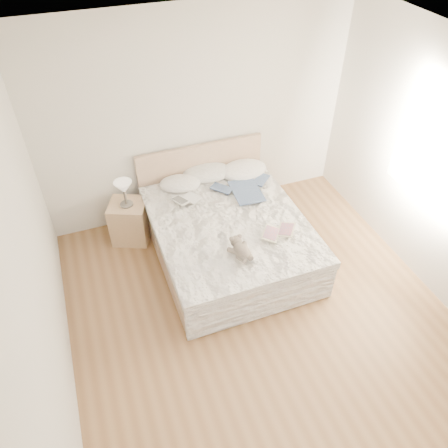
{
  "coord_description": "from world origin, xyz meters",
  "views": [
    {
      "loc": [
        -1.4,
        -2.48,
        3.92
      ],
      "look_at": [
        -0.09,
        1.05,
        0.62
      ],
      "focal_mm": 35.0,
      "sensor_mm": 36.0,
      "label": 1
    }
  ],
  "objects": [
    {
      "name": "nightstand",
      "position": [
        -1.06,
        1.88,
        0.28
      ],
      "size": [
        0.57,
        0.55,
        0.56
      ],
      "primitive_type": "cube",
      "rotation": [
        0.0,
        0.0,
        -0.41
      ],
      "color": "tan",
      "rests_on": "floor"
    },
    {
      "name": "wall_left",
      "position": [
        -2.0,
        0.0,
        1.35
      ],
      "size": [
        0.02,
        4.5,
        2.7
      ],
      "primitive_type": "cube",
      "color": "beige",
      "rests_on": "ground"
    },
    {
      "name": "floor",
      "position": [
        0.0,
        0.0,
        0.0
      ],
      "size": [
        4.0,
        4.5,
        0.0
      ],
      "primitive_type": "cube",
      "color": "brown",
      "rests_on": "ground"
    },
    {
      "name": "table_lamp",
      "position": [
        -1.07,
        1.87,
        0.81
      ],
      "size": [
        0.24,
        0.24,
        0.34
      ],
      "color": "#47433E",
      "rests_on": "nightstand"
    },
    {
      "name": "pillow_middle",
      "position": [
        0.05,
        2.08,
        0.64
      ],
      "size": [
        0.7,
        0.55,
        0.19
      ],
      "primitive_type": "ellipsoid",
      "rotation": [
        0.0,
        0.0,
        -0.18
      ],
      "color": "silver",
      "rests_on": "bed"
    },
    {
      "name": "childrens_book",
      "position": [
        0.43,
        0.7,
        0.63
      ],
      "size": [
        0.46,
        0.43,
        0.02
      ],
      "primitive_type": "cube",
      "rotation": [
        0.0,
        0.0,
        -0.65
      ],
      "color": "beige",
      "rests_on": "bed"
    },
    {
      "name": "wall_back",
      "position": [
        0.0,
        2.25,
        1.35
      ],
      "size": [
        4.0,
        0.02,
        2.7
      ],
      "primitive_type": "cube",
      "color": "beige",
      "rests_on": "ground"
    },
    {
      "name": "photo_book",
      "position": [
        -0.37,
        1.62,
        0.63
      ],
      "size": [
        0.37,
        0.34,
        0.02
      ],
      "primitive_type": "cube",
      "rotation": [
        0.0,
        0.0,
        0.52
      ],
      "color": "white",
      "rests_on": "bed"
    },
    {
      "name": "window",
      "position": [
        1.99,
        0.3,
        1.45
      ],
      "size": [
        0.02,
        1.3,
        1.1
      ],
      "primitive_type": "cube",
      "color": "white",
      "rests_on": "wall_right"
    },
    {
      "name": "pillow_left",
      "position": [
        -0.35,
        1.96,
        0.64
      ],
      "size": [
        0.6,
        0.5,
        0.16
      ],
      "primitive_type": "ellipsoid",
      "rotation": [
        0.0,
        0.0,
        -0.29
      ],
      "color": "white",
      "rests_on": "bed"
    },
    {
      "name": "pillow_right",
      "position": [
        0.52,
        1.96,
        0.64
      ],
      "size": [
        0.66,
        0.47,
        0.19
      ],
      "primitive_type": "ellipsoid",
      "rotation": [
        0.0,
        0.0,
        0.05
      ],
      "color": "white",
      "rests_on": "bed"
    },
    {
      "name": "bed",
      "position": [
        0.0,
        1.19,
        0.31
      ],
      "size": [
        1.72,
        2.14,
        1.0
      ],
      "color": "tan",
      "rests_on": "floor"
    },
    {
      "name": "blouse",
      "position": [
        0.39,
        1.53,
        0.63
      ],
      "size": [
        0.58,
        0.61,
        0.02
      ],
      "primitive_type": null,
      "rotation": [
        0.0,
        0.0,
        -0.07
      ],
      "color": "navy",
      "rests_on": "bed"
    },
    {
      "name": "ceiling",
      "position": [
        0.0,
        0.0,
        2.7
      ],
      "size": [
        4.0,
        4.5,
        0.0
      ],
      "primitive_type": "cube",
      "color": "white",
      "rests_on": "ground"
    },
    {
      "name": "teddy_bear",
      "position": [
        -0.1,
        0.5,
        0.65
      ],
      "size": [
        0.25,
        0.33,
        0.16
      ],
      "primitive_type": null,
      "rotation": [
        0.0,
        0.0,
        0.15
      ],
      "color": "#685C52",
      "rests_on": "bed"
    }
  ]
}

